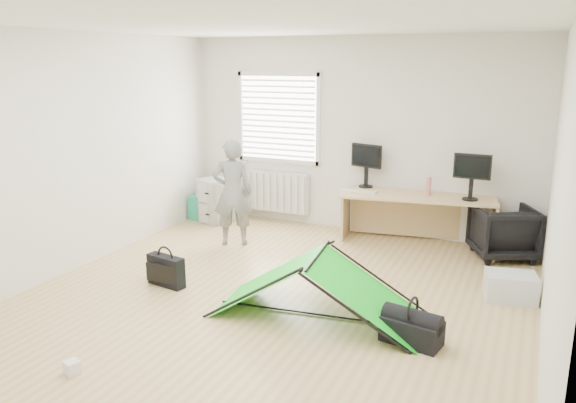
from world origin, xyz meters
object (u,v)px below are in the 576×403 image
at_px(person, 233,192).
at_px(duffel_bag, 411,331).
at_px(thermos, 429,186).
at_px(laptop_bag, 166,271).
at_px(filing_cabinet, 220,200).
at_px(storage_crate, 511,287).
at_px(kite, 317,286).
at_px(desk, 416,220).
at_px(monitor_right, 471,183).
at_px(office_chair, 503,232).
at_px(monitor_left, 366,171).

distance_m(person, duffel_bag, 3.28).
height_order(thermos, duffel_bag, thermos).
bearing_deg(laptop_bag, filing_cabinet, 117.58).
bearing_deg(storage_crate, laptop_bag, -161.42).
bearing_deg(kite, person, 132.21).
bearing_deg(filing_cabinet, duffel_bag, -13.59).
bearing_deg(thermos, desk, -153.22).
height_order(desk, monitor_right, monitor_right).
distance_m(office_chair, storage_crate, 1.33).
relative_size(filing_cabinet, kite, 0.33).
bearing_deg(thermos, kite, -101.44).
relative_size(filing_cabinet, monitor_right, 1.46).
distance_m(monitor_right, storage_crate, 1.68).
relative_size(monitor_right, storage_crate, 0.91).
height_order(office_chair, duffel_bag, office_chair).
bearing_deg(kite, monitor_right, 60.68).
bearing_deg(thermos, monitor_left, 171.16).
xyz_separation_m(office_chair, kite, (-1.48, -2.48, -0.02)).
relative_size(monitor_left, laptop_bag, 1.03).
xyz_separation_m(monitor_left, laptop_bag, (-1.41, -2.70, -0.72)).
relative_size(office_chair, kite, 0.36).
relative_size(monitor_left, monitor_right, 1.02).
height_order(person, storage_crate, person).
bearing_deg(thermos, monitor_right, -3.75).
xyz_separation_m(desk, storage_crate, (1.26, -1.35, -0.20)).
height_order(person, duffel_bag, person).
height_order(person, kite, person).
relative_size(monitor_right, thermos, 1.86).
relative_size(thermos, person, 0.17).
relative_size(monitor_left, thermos, 1.90).
xyz_separation_m(filing_cabinet, storage_crate, (4.20, -1.27, -0.19)).
relative_size(storage_crate, laptop_bag, 1.10).
bearing_deg(filing_cabinet, monitor_right, 24.81).
relative_size(filing_cabinet, thermos, 2.71).
xyz_separation_m(filing_cabinet, office_chair, (4.03, 0.03, -0.00)).
height_order(desk, duffel_bag, desk).
xyz_separation_m(person, duffel_bag, (2.74, -1.71, -0.59)).
relative_size(monitor_right, person, 0.32).
xyz_separation_m(monitor_right, thermos, (-0.53, 0.03, -0.09)).
distance_m(storage_crate, duffel_bag, 1.51).
bearing_deg(thermos, office_chair, -6.30).
bearing_deg(laptop_bag, desk, 58.75).
relative_size(filing_cabinet, laptop_bag, 1.46).
bearing_deg(laptop_bag, duffel_bag, 5.88).
bearing_deg(desk, duffel_bag, -87.52).
height_order(monitor_left, thermos, monitor_left).
bearing_deg(laptop_bag, storage_crate, 28.21).
distance_m(filing_cabinet, monitor_right, 3.64).
distance_m(office_chair, duffel_bag, 2.70).
xyz_separation_m(desk, office_chair, (1.08, -0.04, -0.01)).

